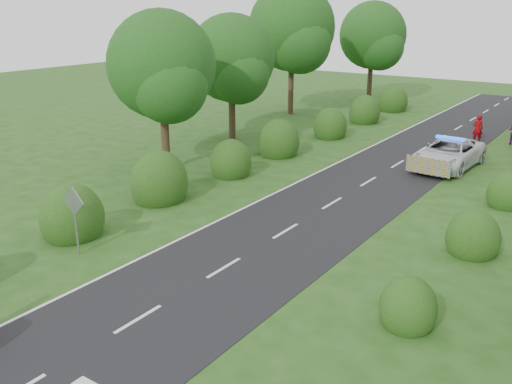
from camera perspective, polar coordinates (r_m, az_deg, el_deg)
The scene contains 12 objects.
ground at distance 16.90m, azimuth -11.69°, elevation -12.39°, with size 120.00×120.00×0.00m, color #244813.
road at distance 28.40m, azimuth 10.36°, elevation 0.53°, with size 6.00×70.00×0.02m, color black.
road_markings at distance 27.29m, azimuth 5.50°, elevation 0.05°, with size 4.96×70.00×0.01m.
hedgerow_left at distance 28.70m, azimuth -4.28°, elevation 2.51°, with size 2.75×50.41×3.00m.
hedgerow_right at distance 22.91m, azimuth 21.60°, elevation -3.42°, with size 2.10×45.78×2.10m.
tree_left_a at distance 30.05m, azimuth -9.24°, elevation 11.96°, with size 5.74×5.60×8.38m.
tree_left_b at distance 37.15m, azimuth -2.30°, elevation 12.88°, with size 5.74×5.60×8.07m.
tree_left_c at distance 46.15m, azimuth 3.83°, elevation 15.75°, with size 6.97×6.80×10.22m.
tree_left_d at distance 54.04m, azimuth 11.76°, elevation 14.83°, with size 6.15×6.00×8.89m.
road_sign at distance 20.89m, azimuth -17.70°, elevation -1.80°, with size 1.06×0.08×2.53m.
police_van at distance 32.78m, azimuth 18.71°, elevation 3.64°, with size 2.98×5.85×1.72m.
pedestrian_red at distance 39.56m, azimuth 21.30°, elevation 5.91°, with size 0.66×0.43×1.80m, color #940408.
Camera 1 is at (10.78, -9.86, 8.50)m, focal length 40.00 mm.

